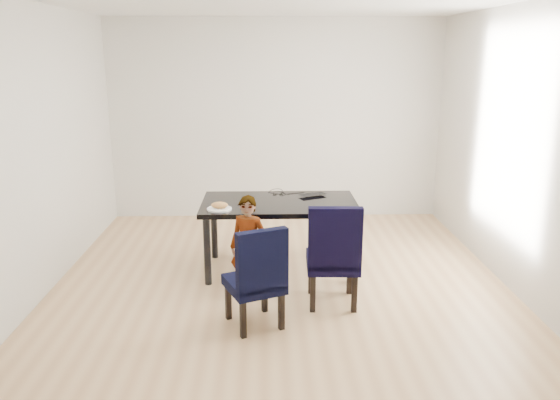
{
  "coord_description": "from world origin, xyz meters",
  "views": [
    {
      "loc": [
        -0.13,
        -4.94,
        2.25
      ],
      "look_at": [
        0.0,
        0.2,
        0.85
      ],
      "focal_mm": 35.0,
      "sensor_mm": 36.0,
      "label": 1
    }
  ],
  "objects_px": {
    "dining_table": "(279,236)",
    "chair_left": "(254,275)",
    "child": "(248,247)",
    "laptop": "(311,194)",
    "plate": "(219,209)",
    "chair_right": "(333,253)"
  },
  "relations": [
    {
      "from": "dining_table",
      "to": "chair_left",
      "type": "bearing_deg",
      "value": -101.31
    },
    {
      "from": "child",
      "to": "laptop",
      "type": "relative_size",
      "value": 3.36
    },
    {
      "from": "child",
      "to": "plate",
      "type": "relative_size",
      "value": 4.0
    },
    {
      "from": "dining_table",
      "to": "laptop",
      "type": "distance_m",
      "value": 0.58
    },
    {
      "from": "chair_right",
      "to": "dining_table",
      "type": "bearing_deg",
      "value": 122.23
    },
    {
      "from": "dining_table",
      "to": "plate",
      "type": "height_order",
      "value": "plate"
    },
    {
      "from": "chair_left",
      "to": "plate",
      "type": "xyz_separation_m",
      "value": [
        -0.36,
        0.93,
        0.31
      ]
    },
    {
      "from": "chair_left",
      "to": "laptop",
      "type": "bearing_deg",
      "value": 44.96
    },
    {
      "from": "laptop",
      "to": "child",
      "type": "bearing_deg",
      "value": 29.14
    },
    {
      "from": "chair_left",
      "to": "child",
      "type": "relative_size",
      "value": 0.92
    },
    {
      "from": "dining_table",
      "to": "chair_right",
      "type": "bearing_deg",
      "value": -60.0
    },
    {
      "from": "child",
      "to": "dining_table",
      "type": "bearing_deg",
      "value": 85.23
    },
    {
      "from": "dining_table",
      "to": "laptop",
      "type": "xyz_separation_m",
      "value": [
        0.35,
        0.26,
        0.39
      ]
    },
    {
      "from": "plate",
      "to": "laptop",
      "type": "relative_size",
      "value": 0.84
    },
    {
      "from": "chair_left",
      "to": "laptop",
      "type": "distance_m",
      "value": 1.61
    },
    {
      "from": "chair_right",
      "to": "plate",
      "type": "xyz_separation_m",
      "value": [
        -1.06,
        0.53,
        0.27
      ]
    },
    {
      "from": "chair_left",
      "to": "chair_right",
      "type": "bearing_deg",
      "value": 6.44
    },
    {
      "from": "chair_left",
      "to": "laptop",
      "type": "xyz_separation_m",
      "value": [
        0.59,
        1.47,
        0.31
      ]
    },
    {
      "from": "dining_table",
      "to": "child",
      "type": "bearing_deg",
      "value": -115.15
    },
    {
      "from": "dining_table",
      "to": "chair_left",
      "type": "relative_size",
      "value": 1.78
    },
    {
      "from": "plate",
      "to": "laptop",
      "type": "height_order",
      "value": "laptop"
    },
    {
      "from": "child",
      "to": "chair_right",
      "type": "bearing_deg",
      "value": 8.95
    }
  ]
}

